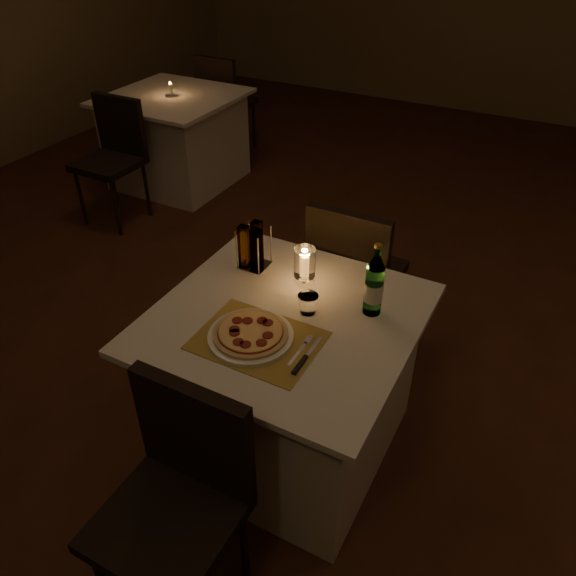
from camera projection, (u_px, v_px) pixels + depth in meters
The scene contains 17 objects.
floor at pixel (338, 435), 2.66m from camera, with size 8.00×10.00×0.02m, color #492417.
main_table at pixel (286, 382), 2.40m from camera, with size 1.00×1.00×0.74m.
chair_near at pixel (180, 485), 1.79m from camera, with size 0.42×0.42×0.90m.
chair_far at pixel (353, 267), 2.81m from camera, with size 0.42×0.42×0.90m.
placemat at pixel (258, 340), 2.07m from camera, with size 0.45×0.34×0.00m, color #AD8A3C.
plate at pixel (251, 336), 2.07m from camera, with size 0.32×0.32×0.01m, color white.
pizza at pixel (251, 333), 2.06m from camera, with size 0.28×0.28×0.02m.
fork at pixel (302, 348), 2.03m from camera, with size 0.02×0.18×0.00m.
knife at pixel (303, 361), 1.97m from camera, with size 0.02×0.22×0.01m.
tumbler at pixel (308, 304), 2.18m from camera, with size 0.08×0.08×0.08m, color white, non-canonical shape.
water_bottle at pixel (374, 286), 2.14m from camera, with size 0.07×0.07×0.31m.
hurricane_candle at pixel (305, 264), 2.31m from camera, with size 0.09×0.09×0.17m.
cruet_caddy at pixel (253, 248), 2.41m from camera, with size 0.12×0.12×0.21m.
neighbor_table_left at pixel (177, 139), 4.71m from camera, with size 1.00×1.00×0.74m.
neighbor_chair_la at pixel (114, 148), 4.10m from camera, with size 0.42×0.42×0.90m.
neighbor_chair_lb at pixel (222, 96), 5.12m from camera, with size 0.42×0.42×0.90m.
neighbor_candle_left at pixel (171, 89), 4.47m from camera, with size 0.03×0.03×0.11m.
Camera 1 is at (0.61, -1.66, 2.11)m, focal length 35.00 mm.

